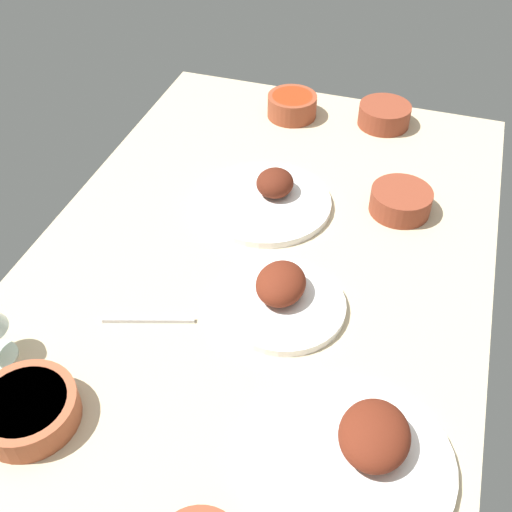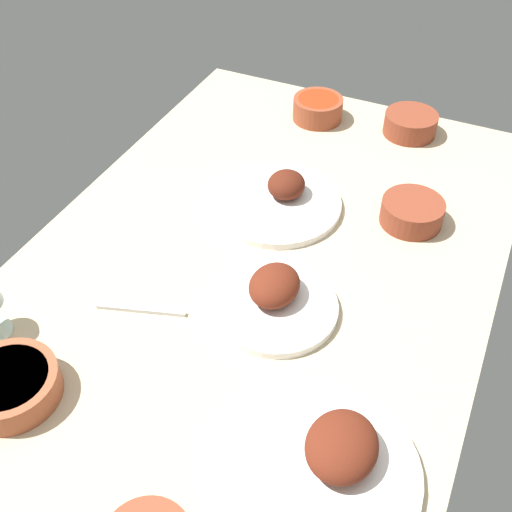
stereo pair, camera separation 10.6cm
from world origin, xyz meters
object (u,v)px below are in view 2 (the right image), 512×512
at_px(plate_center_main, 279,199).
at_px(bowl_potatoes, 412,211).
at_px(bowl_onions, 411,123).
at_px(plate_near_viewer, 327,462).
at_px(bowl_pasta, 10,385).
at_px(bowl_sauce, 318,108).
at_px(plate_far_side, 275,298).
at_px(fork_loose, 141,310).

height_order(plate_center_main, bowl_potatoes, plate_center_main).
bearing_deg(bowl_onions, plate_near_viewer, 7.54).
relative_size(bowl_pasta, bowl_onions, 1.20).
height_order(plate_near_viewer, bowl_potatoes, plate_near_viewer).
xyz_separation_m(plate_center_main, plate_near_viewer, (0.54, 0.31, 0.00)).
bearing_deg(bowl_sauce, plate_near_viewer, 21.52).
bearing_deg(plate_near_viewer, plate_far_side, -143.25).
distance_m(plate_near_viewer, fork_loose, 0.44).
bearing_deg(bowl_potatoes, plate_near_viewer, 3.12).
relative_size(plate_far_side, plate_near_viewer, 0.77).
bearing_deg(bowl_pasta, bowl_sauce, 171.87).
xyz_separation_m(bowl_sauce, fork_loose, (0.76, -0.05, -0.03)).
relative_size(bowl_pasta, bowl_sauce, 1.24).
relative_size(bowl_potatoes, fork_loose, 0.79).
bearing_deg(plate_near_viewer, bowl_onions, -172.46).
bearing_deg(bowl_pasta, fork_loose, 159.55).
height_order(plate_near_viewer, bowl_pasta, plate_near_viewer).
bearing_deg(bowl_onions, fork_loose, -20.00).
distance_m(plate_far_side, plate_center_main, 0.30).
relative_size(plate_near_viewer, bowl_pasta, 1.88).
distance_m(bowl_sauce, fork_loose, 0.76).
height_order(plate_near_viewer, bowl_onions, plate_near_viewer).
relative_size(plate_center_main, plate_near_viewer, 0.96).
bearing_deg(bowl_onions, bowl_pasta, -20.10).
height_order(plate_far_side, bowl_sauce, plate_far_side).
relative_size(plate_center_main, bowl_potatoes, 2.16).
distance_m(plate_center_main, fork_loose, 0.40).
distance_m(bowl_pasta, bowl_sauce, 1.01).
bearing_deg(fork_loose, plate_center_main, -122.67).
bearing_deg(bowl_onions, plate_far_side, -5.99).
xyz_separation_m(plate_center_main, bowl_potatoes, (-0.06, 0.28, 0.01)).
height_order(bowl_pasta, bowl_potatoes, bowl_potatoes).
bearing_deg(bowl_sauce, plate_far_side, 14.13).
xyz_separation_m(plate_near_viewer, bowl_pasta, (0.09, -0.50, 0.01)).
relative_size(plate_far_side, bowl_sauce, 1.78).
distance_m(plate_center_main, bowl_potatoes, 0.28).
distance_m(bowl_pasta, bowl_onions, 1.10).
bearing_deg(plate_center_main, bowl_onions, 155.48).
relative_size(bowl_sauce, fork_loose, 0.77).
relative_size(bowl_pasta, fork_loose, 0.95).
bearing_deg(plate_near_viewer, bowl_sauce, -158.48).
xyz_separation_m(bowl_potatoes, fork_loose, (0.45, -0.38, -0.02)).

